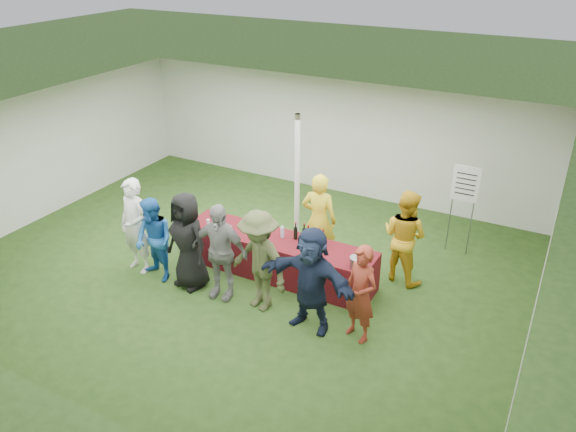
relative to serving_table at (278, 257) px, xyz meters
The scene contains 18 objects.
ground 0.81m from the serving_table, behind, with size 60.00×60.00×0.00m, color #284719.
tent 1.53m from the serving_table, 100.78° to the left, with size 10.00×10.00×10.00m.
serving_table is the anchor object (origin of this frame).
wine_bottles 0.76m from the serving_table, 15.09° to the left, with size 0.61×0.13×0.32m.
wine_glasses 1.03m from the serving_table, 163.18° to the right, with size 1.13×0.12×0.16m.
water_bottle 0.49m from the serving_table, 62.46° to the left, with size 0.07×0.07×0.23m.
bar_towel 1.64m from the serving_table, ahead, with size 0.25×0.18×0.03m, color white.
dump_bucket 1.68m from the serving_table, ahead, with size 0.25×0.25×0.18m, color slate.
wine_list_sign 3.70m from the serving_table, 41.57° to the left, with size 0.50×0.03×1.80m.
staff_pourer 1.00m from the serving_table, 56.82° to the left, with size 0.66×0.44×1.82m, color yellow.
staff_back 2.27m from the serving_table, 24.91° to the left, with size 0.84×0.66×1.73m, color gold.
customer_0 2.64m from the serving_table, 156.32° to the right, with size 0.66×0.43×1.80m, color white.
customer_1 2.22m from the serving_table, 149.04° to the right, with size 0.76×0.59×1.56m, color #1F5EB1.
customer_2 1.66m from the serving_table, 140.11° to the right, with size 0.87×0.56×1.77m, color black.
customer_3 1.26m from the serving_table, 118.14° to the right, with size 1.02×0.42×1.74m, color gray.
customer_4 1.15m from the serving_table, 78.30° to the right, with size 1.14×0.66×1.77m, color #434B28.
customer_5 1.68m from the serving_table, 42.60° to the right, with size 1.62×0.52×1.75m, color #172038.
customer_6 2.22m from the serving_table, 26.53° to the right, with size 0.58×0.38×1.59m, color maroon.
Camera 1 is at (4.98, -7.56, 5.61)m, focal length 35.00 mm.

